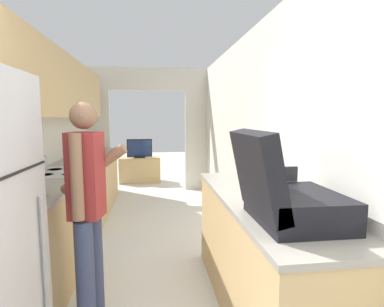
{
  "coord_description": "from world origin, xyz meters",
  "views": [
    {
      "loc": [
        0.1,
        -0.94,
        1.52
      ],
      "look_at": [
        0.61,
        2.97,
        1.04
      ],
      "focal_mm": 28.0,
      "sensor_mm": 36.0,
      "label": 1
    }
  ],
  "objects": [
    {
      "name": "counter_right",
      "position": [
        0.91,
        1.16,
        0.46
      ],
      "size": [
        0.62,
        2.02,
        0.92
      ],
      "color": "tan",
      "rests_on": "ground_plane"
    },
    {
      "name": "range_oven",
      "position": [
        -0.9,
        2.46,
        0.47
      ],
      "size": [
        0.66,
        0.72,
        1.06
      ],
      "color": "#B7B7BC",
      "rests_on": "ground_plane"
    },
    {
      "name": "wall_left",
      "position": [
        -1.15,
        2.45,
        1.55
      ],
      "size": [
        0.38,
        7.61,
        2.5
      ],
      "color": "silver",
      "rests_on": "ground_plane"
    },
    {
      "name": "knife",
      "position": [
        -0.95,
        2.97,
        0.93
      ],
      "size": [
        0.13,
        0.29,
        0.02
      ],
      "rotation": [
        0.0,
        0.0,
        0.53
      ],
      "color": "#B7B7BC",
      "rests_on": "counter_left"
    },
    {
      "name": "counter_left",
      "position": [
        -0.91,
        3.07,
        0.46
      ],
      "size": [
        0.62,
        4.11,
        0.92
      ],
      "color": "tan",
      "rests_on": "ground_plane"
    },
    {
      "name": "person",
      "position": [
        -0.37,
        1.21,
        0.87
      ],
      "size": [
        0.52,
        0.42,
        1.62
      ],
      "rotation": [
        0.0,
        0.0,
        1.39
      ],
      "color": "#384266",
      "rests_on": "ground_plane"
    },
    {
      "name": "television",
      "position": [
        -0.22,
        6.02,
        0.8
      ],
      "size": [
        0.57,
        0.16,
        0.43
      ],
      "color": "black",
      "rests_on": "tv_cabinet"
    },
    {
      "name": "suitcase",
      "position": [
        0.83,
        0.63,
        1.08
      ],
      "size": [
        0.56,
        0.57,
        0.53
      ],
      "color": "black",
      "rests_on": "counter_right"
    },
    {
      "name": "tv_cabinet",
      "position": [
        -0.22,
        6.06,
        0.29
      ],
      "size": [
        0.94,
        0.42,
        0.58
      ],
      "color": "tan",
      "rests_on": "ground_plane"
    },
    {
      "name": "wall_right",
      "position": [
        1.24,
        2.01,
        1.25
      ],
      "size": [
        0.06,
        7.61,
        2.5
      ],
      "color": "silver",
      "rests_on": "ground_plane"
    },
    {
      "name": "wall_far_with_doorway",
      "position": [
        0.0,
        5.24,
        1.43
      ],
      "size": [
        2.82,
        0.06,
        2.5
      ],
      "color": "silver",
      "rests_on": "ground_plane"
    }
  ]
}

